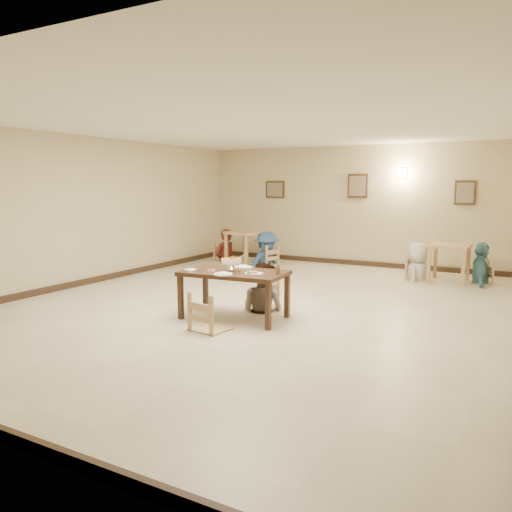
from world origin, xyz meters
The scene contains 31 objects.
floor centered at (0.00, 0.00, 0.00)m, with size 10.00×10.00×0.00m, color beige.
ceiling centered at (0.00, 0.00, 3.00)m, with size 10.00×10.00×0.00m, color white.
wall_back centered at (0.00, 5.00, 1.50)m, with size 10.00×10.00×0.00m, color beige.
wall_left centered at (-4.00, 0.00, 1.50)m, with size 10.00×10.00×0.00m, color beige.
baseboard_back centered at (0.00, 4.97, 0.06)m, with size 8.00×0.06×0.12m, color #312117.
baseboard_left centered at (-3.97, 0.00, 0.06)m, with size 0.06×10.00×0.12m, color #312117.
picture_a centered at (-2.20, 4.96, 1.90)m, with size 0.55×0.04×0.45m.
picture_b centered at (0.10, 4.96, 2.00)m, with size 0.50×0.04×0.60m.
picture_c centered at (2.60, 4.96, 1.85)m, with size 0.45×0.04×0.55m.
wall_sconce centered at (1.20, 4.96, 2.30)m, with size 0.16×0.05×0.22m, color #FFD88C.
main_table centered at (0.05, -0.90, 0.65)m, with size 1.62×1.00×0.73m.
chair_far centered at (0.14, -0.14, 0.46)m, with size 0.44×0.44×0.93m.
chair_near centered at (0.08, -1.59, 0.51)m, with size 0.48×0.48×1.03m.
main_diner centered at (0.19, -0.25, 0.79)m, with size 0.77×0.60×1.58m, color gray.
curry_warmer centered at (0.03, -0.95, 0.89)m, with size 0.33×0.30×0.27m.
rice_plate_far centered at (0.02, -0.58, 0.74)m, with size 0.31×0.31×0.07m.
rice_plate_near centered at (0.07, -1.25, 0.74)m, with size 0.27×0.27×0.06m.
fried_plate centered at (0.45, -1.01, 0.75)m, with size 0.29×0.29×0.06m.
chili_dish centered at (-0.27, -1.05, 0.74)m, with size 0.12×0.12×0.03m.
napkin_cutlery centered at (-0.53, -1.22, 0.74)m, with size 0.18×0.25×0.03m.
drink_glass centered at (0.72, -0.79, 0.79)m, with size 0.07×0.07×0.14m.
bg_table_left centered at (-2.49, 3.86, 0.69)m, with size 1.00×1.00×0.83m.
bg_table_right centered at (2.49, 3.76, 0.65)m, with size 0.82×0.82×0.79m.
bg_chair_ll centered at (-3.12, 3.86, 0.49)m, with size 0.46×0.46×0.99m.
bg_chair_lr centered at (-1.86, 3.81, 0.51)m, with size 0.48×0.48×1.02m.
bg_chair_rl centered at (1.87, 3.71, 0.50)m, with size 0.47×0.47×1.01m.
bg_chair_rr centered at (3.11, 3.82, 0.44)m, with size 0.42×0.42×0.89m.
bg_diner_a centered at (-3.12, 3.86, 0.87)m, with size 0.63×0.42×1.74m, color maroon.
bg_diner_b centered at (-1.86, 3.81, 0.86)m, with size 1.11×0.64×1.72m, color #37598B.
bg_diner_c centered at (1.87, 3.71, 0.80)m, with size 0.78×0.51×1.60m, color silver.
bg_diner_d centered at (3.11, 3.82, 0.86)m, with size 1.01×0.42×1.73m, color teal.
Camera 1 is at (3.91, -7.25, 2.01)m, focal length 35.00 mm.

